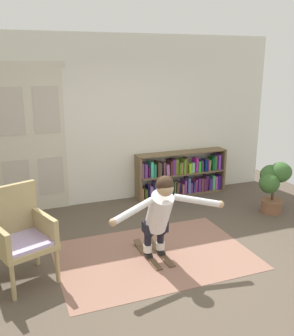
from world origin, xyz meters
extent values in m
plane|color=brown|center=(0.00, 0.00, 0.00)|extent=(7.20, 7.20, 0.00)
cube|color=silver|center=(0.00, 2.60, 1.45)|extent=(6.00, 0.10, 2.90)
cube|color=beige|center=(-1.73, 2.54, 1.18)|extent=(0.55, 0.04, 2.35)
cube|color=#BEB5A7|center=(-1.73, 2.52, 1.69)|extent=(0.41, 0.01, 0.76)
cube|color=#BEB5A7|center=(-1.73, 2.52, 0.59)|extent=(0.41, 0.01, 0.64)
cube|color=beige|center=(-1.18, 2.54, 1.18)|extent=(0.55, 0.04, 2.35)
cube|color=#BEB5A7|center=(-1.18, 2.52, 1.69)|extent=(0.41, 0.01, 0.76)
cube|color=#BEB5A7|center=(-1.18, 2.52, 0.59)|extent=(0.41, 0.01, 0.64)
cube|color=beige|center=(-1.46, 2.54, 2.40)|extent=(1.22, 0.04, 0.10)
cube|color=#906555|center=(-0.19, 0.36, 0.00)|extent=(2.50, 1.69, 0.01)
cube|color=brown|center=(0.33, 2.39, 0.41)|extent=(0.04, 0.30, 0.82)
cube|color=brown|center=(2.05, 2.39, 0.41)|extent=(0.04, 0.30, 0.82)
cube|color=brown|center=(1.19, 2.39, 0.01)|extent=(1.72, 0.30, 0.02)
cube|color=brown|center=(1.19, 2.39, 0.41)|extent=(1.72, 0.30, 0.02)
cube|color=brown|center=(1.19, 2.39, 0.81)|extent=(1.72, 0.30, 0.02)
cube|color=#C0684D|center=(0.38, 2.38, 0.12)|extent=(0.06, 0.16, 0.20)
cube|color=#3C561A|center=(0.45, 2.39, 0.11)|extent=(0.05, 0.21, 0.18)
cube|color=#211459|center=(0.51, 2.40, 0.13)|extent=(0.03, 0.15, 0.23)
cube|color=#8762BB|center=(0.55, 2.38, 0.14)|extent=(0.04, 0.20, 0.23)
cube|color=olive|center=(0.59, 2.39, 0.12)|extent=(0.03, 0.15, 0.20)
cube|color=#7565C6|center=(0.65, 2.39, 0.16)|extent=(0.07, 0.20, 0.29)
cube|color=#5245B3|center=(0.72, 2.38, 0.14)|extent=(0.06, 0.21, 0.24)
cube|color=#A983D1|center=(0.78, 2.40, 0.13)|extent=(0.04, 0.24, 0.21)
cube|color=#5D2461|center=(0.84, 2.37, 0.12)|extent=(0.04, 0.16, 0.21)
cube|color=brown|center=(0.91, 2.39, 0.16)|extent=(0.04, 0.18, 0.29)
cube|color=#5A6EAA|center=(0.97, 2.38, 0.13)|extent=(0.05, 0.16, 0.22)
cube|color=#4B653D|center=(1.02, 2.38, 0.16)|extent=(0.03, 0.23, 0.28)
cube|color=brown|center=(1.08, 2.38, 0.14)|extent=(0.07, 0.20, 0.24)
cube|color=#3E1C72|center=(1.14, 2.40, 0.14)|extent=(0.03, 0.16, 0.23)
cube|color=#A76B67|center=(1.19, 2.38, 0.12)|extent=(0.04, 0.20, 0.19)
cube|color=purple|center=(1.26, 2.40, 0.15)|extent=(0.04, 0.20, 0.26)
cube|color=#5969A8|center=(1.32, 2.38, 0.17)|extent=(0.05, 0.20, 0.30)
cube|color=#62357A|center=(1.38, 2.39, 0.12)|extent=(0.05, 0.18, 0.19)
cube|color=navy|center=(1.44, 2.37, 0.12)|extent=(0.05, 0.19, 0.20)
cube|color=#A22C68|center=(1.48, 2.37, 0.14)|extent=(0.04, 0.14, 0.25)
cube|color=#612D8F|center=(1.55, 2.38, 0.15)|extent=(0.05, 0.16, 0.26)
cube|color=brown|center=(1.60, 2.38, 0.15)|extent=(0.03, 0.20, 0.26)
cube|color=#5F224F|center=(1.67, 2.40, 0.15)|extent=(0.06, 0.22, 0.25)
cube|color=#47295C|center=(1.73, 2.41, 0.17)|extent=(0.08, 0.15, 0.29)
cube|color=#4C2389|center=(1.80, 2.38, 0.14)|extent=(0.06, 0.15, 0.23)
cube|color=#4BC474|center=(1.87, 2.39, 0.16)|extent=(0.06, 0.16, 0.28)
cube|color=#C557A3|center=(1.93, 2.39, 0.15)|extent=(0.04, 0.16, 0.26)
cube|color=#4A1AAF|center=(1.98, 2.38, 0.16)|extent=(0.05, 0.16, 0.28)
cube|color=#714474|center=(0.38, 2.39, 0.56)|extent=(0.05, 0.22, 0.28)
cube|color=#62388D|center=(0.45, 2.38, 0.55)|extent=(0.05, 0.17, 0.26)
cube|color=#540D45|center=(0.51, 2.40, 0.52)|extent=(0.03, 0.19, 0.20)
cube|color=#3DCEA4|center=(0.56, 2.39, 0.57)|extent=(0.05, 0.21, 0.29)
cube|color=#27846A|center=(0.62, 2.40, 0.54)|extent=(0.04, 0.23, 0.24)
cube|color=#4F3220|center=(0.69, 2.37, 0.56)|extent=(0.05, 0.23, 0.27)
cube|color=#3F656B|center=(0.74, 2.40, 0.54)|extent=(0.05, 0.17, 0.24)
cube|color=brown|center=(0.81, 2.38, 0.55)|extent=(0.05, 0.18, 0.25)
cube|color=#A569A4|center=(0.88, 2.38, 0.53)|extent=(0.07, 0.17, 0.21)
cube|color=#512721|center=(0.95, 2.40, 0.56)|extent=(0.04, 0.22, 0.27)
cube|color=#5E2881|center=(1.00, 2.38, 0.57)|extent=(0.06, 0.19, 0.29)
cube|color=olive|center=(1.07, 2.39, 0.56)|extent=(0.05, 0.17, 0.29)
cube|color=#427513|center=(1.12, 2.38, 0.53)|extent=(0.03, 0.20, 0.22)
cube|color=tan|center=(1.17, 2.41, 0.53)|extent=(0.05, 0.18, 0.21)
cube|color=#569A2A|center=(1.22, 2.38, 0.56)|extent=(0.04, 0.20, 0.28)
cube|color=brown|center=(1.26, 2.38, 0.57)|extent=(0.04, 0.16, 0.29)
cube|color=#84D329|center=(1.33, 2.39, 0.51)|extent=(0.06, 0.21, 0.18)
cube|color=#80CD93|center=(1.41, 2.39, 0.52)|extent=(0.06, 0.16, 0.19)
cube|color=#C824C6|center=(1.47, 2.38, 0.56)|extent=(0.04, 0.19, 0.27)
cube|color=green|center=(1.52, 2.38, 0.52)|extent=(0.05, 0.22, 0.21)
cube|color=#413259|center=(1.60, 2.41, 0.53)|extent=(0.05, 0.22, 0.21)
cube|color=navy|center=(1.66, 2.37, 0.53)|extent=(0.05, 0.19, 0.22)
cube|color=#B33D9D|center=(1.73, 2.40, 0.53)|extent=(0.04, 0.23, 0.21)
cube|color=#73CE20|center=(1.77, 2.40, 0.52)|extent=(0.04, 0.18, 0.20)
cube|color=#0E562A|center=(1.83, 2.39, 0.54)|extent=(0.05, 0.19, 0.25)
cube|color=#476E40|center=(1.89, 2.40, 0.56)|extent=(0.05, 0.19, 0.28)
cube|color=purple|center=(1.96, 2.39, 0.57)|extent=(0.05, 0.24, 0.30)
cylinder|color=tan|center=(-1.94, 0.02, 0.21)|extent=(0.06, 0.06, 0.42)
cylinder|color=tan|center=(-1.45, 0.19, 0.21)|extent=(0.06, 0.06, 0.42)
cylinder|color=tan|center=(-1.63, 0.68, 0.21)|extent=(0.06, 0.06, 0.42)
cube|color=tan|center=(-1.78, 0.35, 0.45)|extent=(0.77, 0.77, 0.06)
cube|color=#BBA5DC|center=(-1.78, 0.35, 0.50)|extent=(0.69, 0.69, 0.04)
cube|color=tan|center=(-1.88, 0.60, 0.80)|extent=(0.58, 0.26, 0.60)
cube|color=tan|center=(-1.53, 0.44, 0.62)|extent=(0.25, 0.55, 0.28)
cylinder|color=brown|center=(2.21, 1.03, 0.11)|extent=(0.34, 0.34, 0.22)
cylinder|color=brown|center=(2.21, 1.03, 0.20)|extent=(0.37, 0.37, 0.04)
cylinder|color=#4C3823|center=(2.21, 1.03, 0.40)|extent=(0.04, 0.04, 0.36)
sphere|color=#375F2A|center=(2.19, 1.09, 0.63)|extent=(0.36, 0.36, 0.36)
sphere|color=#375F2A|center=(2.08, 0.98, 0.54)|extent=(0.33, 0.33, 0.33)
sphere|color=#375F2A|center=(2.24, 1.06, 0.61)|extent=(0.26, 0.26, 0.26)
sphere|color=#375F2A|center=(2.28, 0.98, 0.71)|extent=(0.34, 0.34, 0.34)
sphere|color=#375F2A|center=(2.34, 0.99, 0.70)|extent=(0.30, 0.30, 0.30)
cube|color=brown|center=(-0.28, 0.36, 0.01)|extent=(0.11, 0.74, 0.01)
cube|color=brown|center=(-0.29, 0.70, 0.05)|extent=(0.09, 0.12, 0.06)
cube|color=black|center=(-0.28, 0.34, 0.04)|extent=(0.08, 0.12, 0.04)
cube|color=brown|center=(-0.10, 0.37, 0.01)|extent=(0.11, 0.74, 0.01)
cube|color=brown|center=(-0.11, 0.71, 0.05)|extent=(0.09, 0.12, 0.06)
cube|color=black|center=(-0.10, 0.35, 0.04)|extent=(0.08, 0.12, 0.04)
cylinder|color=white|center=(-0.28, 0.36, 0.13)|extent=(0.11, 0.11, 0.10)
cylinder|color=black|center=(-0.28, 0.36, 0.33)|extent=(0.09, 0.09, 0.30)
cylinder|color=black|center=(-0.28, 0.33, 0.43)|extent=(0.11, 0.11, 0.22)
cylinder|color=white|center=(-0.10, 0.37, 0.13)|extent=(0.11, 0.11, 0.10)
cylinder|color=black|center=(-0.10, 0.37, 0.33)|extent=(0.09, 0.09, 0.30)
cylinder|color=black|center=(-0.10, 0.34, 0.43)|extent=(0.11, 0.11, 0.22)
cube|color=black|center=(-0.19, 0.33, 0.43)|extent=(0.31, 0.19, 0.14)
cylinder|color=silver|center=(-0.19, 0.22, 0.66)|extent=(0.29, 0.48, 0.59)
sphere|color=tan|center=(-0.18, 0.06, 1.03)|extent=(0.21, 0.21, 0.20)
sphere|color=#382619|center=(-0.18, 0.07, 1.07)|extent=(0.22, 0.22, 0.21)
cylinder|color=silver|center=(-0.60, 0.01, 0.82)|extent=(0.57, 0.29, 0.19)
sphere|color=tan|center=(-0.86, -0.10, 0.77)|extent=(0.09, 0.09, 0.09)
cylinder|color=silver|center=(0.24, 0.03, 0.82)|extent=(0.58, 0.25, 0.19)
sphere|color=tan|center=(0.51, -0.05, 0.77)|extent=(0.09, 0.09, 0.09)
camera|label=1|loc=(-1.89, -3.77, 2.46)|focal=40.66mm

